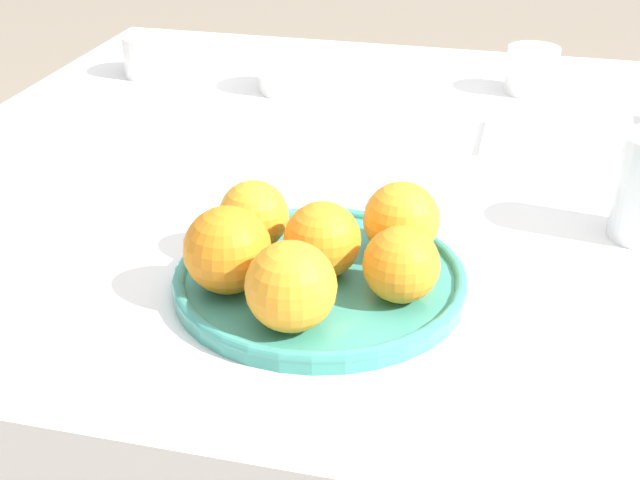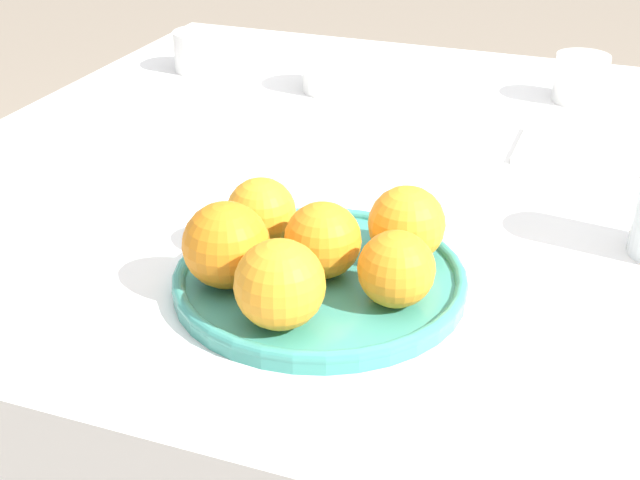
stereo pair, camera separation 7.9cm
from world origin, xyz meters
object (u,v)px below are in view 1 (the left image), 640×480
object	(u,v)px
cup_0	(151,55)
cup_2	(529,70)
orange_0	(227,250)
orange_4	(254,215)
cup_1	(289,70)
orange_1	(401,265)
orange_2	(322,240)
orange_3	(291,287)
orange_5	(401,220)
napkin	(532,140)
fruit_platter	(320,279)

from	to	relation	value
cup_0	cup_2	world-z (taller)	cup_2
orange_0	cup_2	bearing A→B (deg)	70.54
orange_4	cup_1	distance (m)	0.51
orange_1	orange_2	xyz separation A→B (m)	(-0.08, 0.02, 0.00)
orange_3	cup_2	xyz separation A→B (m)	(0.16, 0.70, -0.02)
orange_0	orange_3	world-z (taller)	orange_0
orange_1	orange_5	size ratio (longest dim) A/B	0.93
orange_0	cup_0	xyz separation A→B (m)	(-0.34, 0.60, -0.02)
orange_5	napkin	size ratio (longest dim) A/B	0.58
orange_0	orange_2	distance (m)	0.09
orange_0	orange_2	xyz separation A→B (m)	(0.07, 0.04, -0.00)
orange_0	orange_2	size ratio (longest dim) A/B	1.11
napkin	orange_4	bearing A→B (deg)	-123.74
orange_1	orange_2	size ratio (longest dim) A/B	0.96
fruit_platter	cup_1	bearing A→B (deg)	108.61
cup_0	orange_0	bearing A→B (deg)	-60.77
orange_5	cup_2	distance (m)	0.56
orange_0	napkin	size ratio (longest dim) A/B	0.62
orange_3	napkin	bearing A→B (deg)	70.38
fruit_platter	napkin	bearing A→B (deg)	67.03
orange_0	cup_1	size ratio (longest dim) A/B	0.88
cup_1	orange_4	bearing A→B (deg)	-77.97
orange_2	orange_3	distance (m)	0.09
orange_1	cup_0	distance (m)	0.75
orange_2	cup_0	size ratio (longest dim) A/B	0.84
cup_2	orange_4	bearing A→B (deg)	-112.12
orange_5	cup_1	xyz separation A→B (m)	(-0.24, 0.48, -0.02)
fruit_platter	cup_1	size ratio (longest dim) A/B	3.04
orange_3	orange_4	size ratio (longest dim) A/B	1.13
orange_5	napkin	bearing A→B (deg)	72.61
orange_4	napkin	xyz separation A→B (m)	(0.25, 0.37, -0.04)
fruit_platter	napkin	world-z (taller)	fruit_platter
orange_5	cup_1	world-z (taller)	orange_5
orange_4	cup_0	distance (m)	0.62
fruit_platter	orange_4	distance (m)	0.09
orange_1	cup_2	xyz separation A→B (m)	(0.08, 0.63, -0.01)
orange_2	napkin	xyz separation A→B (m)	(0.17, 0.41, -0.04)
fruit_platter	orange_5	distance (m)	0.09
orange_4	napkin	size ratio (longest dim) A/B	0.54
orange_5	cup_0	xyz separation A→B (m)	(-0.47, 0.50, -0.02)
orange_2	napkin	size ratio (longest dim) A/B	0.56
orange_4	cup_2	distance (m)	0.62
fruit_platter	cup_1	world-z (taller)	cup_1
orange_3	cup_1	size ratio (longest dim) A/B	0.86
orange_2	cup_2	distance (m)	0.63
cup_0	orange_2	bearing A→B (deg)	-53.58
orange_1	orange_4	xyz separation A→B (m)	(-0.15, 0.06, 0.00)
fruit_platter	napkin	distance (m)	0.45
orange_1	orange_5	distance (m)	0.08
orange_2	cup_1	xyz separation A→B (m)	(-0.18, 0.53, -0.02)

